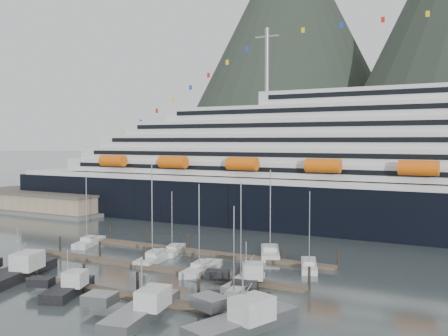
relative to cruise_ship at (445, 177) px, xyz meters
The scene contains 19 objects.
ground 63.76m from the cruise_ship, 118.66° to the right, with size 1600.00×1600.00×0.00m, color #465352.
cruise_ship is the anchor object (origin of this frame).
warehouse 103.31m from the cruise_ship, behind, with size 46.00×20.00×5.80m.
dock_near 74.63m from the cruise_ship, 118.31° to the right, with size 48.18×2.28×3.20m.
dock_mid 63.65m from the cruise_ship, 123.96° to the right, with size 48.18×2.28×3.20m.
dock_far 53.59m from the cruise_ship, 131.95° to the right, with size 48.18×2.28×3.20m.
sailboat_a 72.19m from the cruise_ship, 143.16° to the right, with size 5.50×9.63×13.40m.
sailboat_b 62.07m from the cruise_ship, 129.08° to the right, with size 5.03×11.07×16.49m.
sailboat_c 58.37m from the cruise_ship, 119.34° to the right, with size 3.88×10.18×13.67m.
sailboat_d 57.81m from the cruise_ship, 110.06° to the right, with size 2.58×9.56×14.50m.
sailboat_e 57.84m from the cruise_ship, 134.04° to the right, with size 5.03×8.96×11.15m.
sailboat_f 43.74m from the cruise_ship, 124.05° to the right, with size 7.03×10.58×15.18m.
sailboat_g 44.29m from the cruise_ship, 110.39° to the right, with size 5.43×9.40×12.26m.
sailboat_h 62.92m from the cruise_ship, 106.39° to the right, with size 3.52×7.98×11.99m.
trawler_a 82.56m from the cruise_ship, 127.08° to the right, with size 11.46×14.90×7.93m.
trawler_b 78.00m from the cruise_ship, 118.94° to the right, with size 8.40×10.17×6.25m.
trawler_c 74.74m from the cruise_ship, 108.77° to the right, with size 10.18×14.18×7.02m.
trawler_d 70.09m from the cruise_ship, 100.13° to the right, with size 11.02×13.87×7.96m.
trawler_e 57.89m from the cruise_ship, 109.60° to the right, with size 8.92×10.68×6.59m.
Camera 1 is at (41.81, -60.51, 19.49)m, focal length 42.00 mm.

